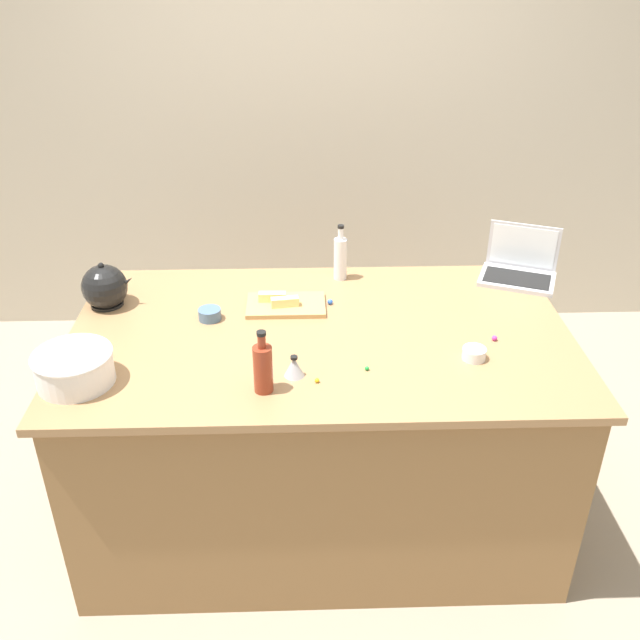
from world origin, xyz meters
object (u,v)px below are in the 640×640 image
bottle_soy (263,367)px  cutting_board (286,305)px  butter_stick_left (285,302)px  laptop (519,268)px  bottle_vinegar (340,257)px  kitchen_timer (294,367)px  mixing_bowl_large (74,367)px  ramekin_small (474,354)px  kettle (105,287)px  ramekin_medium (210,314)px  butter_stick_right (272,297)px

bottle_soy → cutting_board: 0.58m
butter_stick_left → laptop: bearing=14.4°
laptop → bottle_vinegar: size_ratio=1.51×
cutting_board → bottle_vinegar: bearing=47.7°
bottle_vinegar → kitchen_timer: bearing=-104.9°
mixing_bowl_large → kitchen_timer: (0.73, 0.02, -0.03)m
laptop → bottle_soy: bottle_soy is taller
ramekin_small → butter_stick_left: bearing=150.5°
bottle_soy → kitchen_timer: size_ratio=2.91×
mixing_bowl_large → bottle_vinegar: size_ratio=1.08×
kettle → mixing_bowl_large: bearing=-87.4°
ramekin_medium → kitchen_timer: (0.33, -0.40, 0.01)m
mixing_bowl_large → kettle: size_ratio=1.24×
kettle → butter_stick_right: 0.67m
kitchen_timer → laptop: bearing=36.8°
cutting_board → butter_stick_left: size_ratio=2.85×
butter_stick_right → ramekin_medium: bearing=-155.1°
ramekin_small → laptop: bearing=62.2°
bottle_soy → kettle: size_ratio=1.05×
kettle → butter_stick_left: size_ratio=1.94×
mixing_bowl_large → bottle_soy: size_ratio=1.19×
kitchen_timer → mixing_bowl_large: bearing=-178.6°
butter_stick_left → ramekin_medium: (-0.29, -0.07, -0.01)m
bottle_vinegar → laptop: bearing=-1.3°
butter_stick_right → ramekin_small: butter_stick_right is taller
mixing_bowl_large → ramekin_medium: size_ratio=3.03×
laptop → ramekin_medium: (-1.30, -0.33, -0.02)m
laptop → mixing_bowl_large: size_ratio=1.39×
cutting_board → kitchen_timer: size_ratio=4.07×
mixing_bowl_large → butter_stick_left: bearing=34.9°
bottle_vinegar → butter_stick_left: size_ratio=2.23×
cutting_board → laptop: bearing=13.3°
ramekin_medium → kettle: bearing=162.9°
mixing_bowl_large → bottle_soy: (0.63, -0.07, 0.03)m
bottle_vinegar → kitchen_timer: size_ratio=3.19×
bottle_vinegar → bottle_soy: 0.88m
mixing_bowl_large → ramekin_medium: mixing_bowl_large is taller
cutting_board → kitchen_timer: bearing=-86.1°
ramekin_small → ramekin_medium: 1.01m
kettle → ramekin_small: bearing=-17.8°
laptop → ramekin_small: size_ratio=4.42×
bottle_soy → kitchen_timer: (0.10, 0.08, -0.05)m
ramekin_medium → butter_stick_right: bearing=24.9°
laptop → kitchen_timer: (-0.97, -0.72, -0.01)m
laptop → butter_stick_left: 1.04m
kitchen_timer → bottle_soy: bearing=-140.4°
mixing_bowl_large → ramekin_medium: (0.40, 0.42, -0.04)m
bottle_soy → ramekin_medium: bearing=115.3°
butter_stick_left → ramekin_small: size_ratio=1.32×
bottle_vinegar → cutting_board: size_ratio=0.78×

